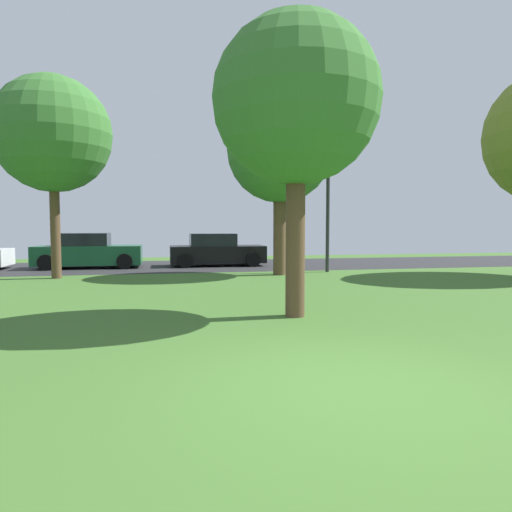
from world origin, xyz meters
name	(u,v)px	position (x,y,z in m)	size (l,w,h in m)	color
ground_plane	(355,388)	(0.00, 0.00, 0.00)	(44.00, 44.00, 0.00)	#3D6628
road_strip	(210,265)	(0.00, 16.00, 0.00)	(44.00, 6.40, 0.01)	#28282B
maple_tree_far	(53,135)	(-5.61, 11.98, 4.82)	(3.87, 3.87, 6.78)	brown
oak_tree_center	(296,102)	(0.49, 4.03, 4.16)	(3.24, 3.24, 5.81)	brown
maple_tree_near	(280,150)	(2.11, 11.57, 4.49)	(3.82, 3.82, 6.44)	brown
parked_car_green	(88,252)	(-5.16, 15.81, 0.68)	(4.31, 2.04, 1.48)	#195633
parked_car_black	(216,251)	(0.28, 15.79, 0.66)	(4.16, 2.00, 1.44)	black
street_lamp_post	(328,214)	(4.18, 12.20, 2.25)	(0.14, 0.14, 4.50)	#2D2D33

